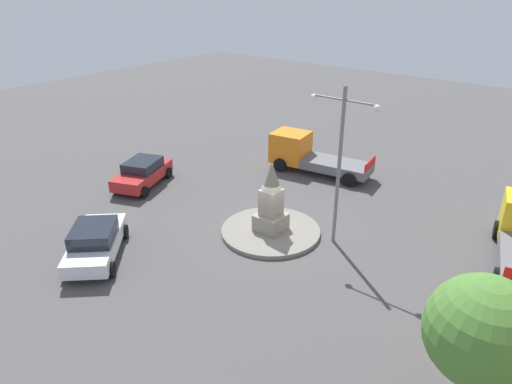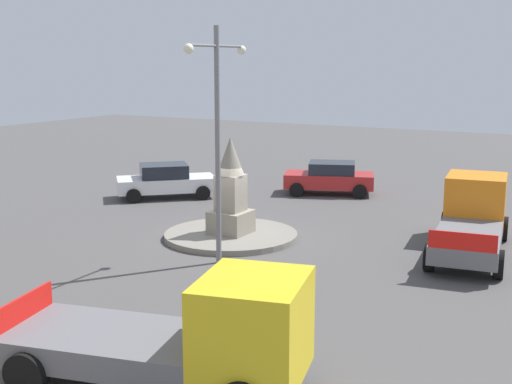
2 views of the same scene
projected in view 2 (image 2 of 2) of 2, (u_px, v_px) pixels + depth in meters
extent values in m
plane|color=#4F4C4C|center=(231.00, 238.00, 23.55)|extent=(80.00, 80.00, 0.00)
cylinder|color=gray|center=(231.00, 235.00, 23.53)|extent=(4.63, 4.63, 0.20)
cube|color=gray|center=(231.00, 222.00, 23.44)|extent=(1.26, 1.26, 0.78)
cube|color=gray|center=(231.00, 193.00, 23.24)|extent=(0.85, 0.85, 1.26)
cone|color=gray|center=(230.00, 156.00, 22.99)|extent=(0.94, 0.94, 1.30)
cylinder|color=slate|center=(218.00, 148.00, 20.02)|extent=(0.16, 0.16, 7.07)
cylinder|color=slate|center=(203.00, 45.00, 18.85)|extent=(1.41, 0.08, 0.08)
cylinder|color=slate|center=(229.00, 46.00, 20.05)|extent=(1.41, 0.08, 0.08)
sphere|color=#F2EACC|center=(189.00, 49.00, 18.27)|extent=(0.28, 0.28, 0.28)
sphere|color=#F2EACC|center=(241.00, 50.00, 20.68)|extent=(0.28, 0.28, 0.28)
cube|color=silver|center=(166.00, 184.00, 30.39)|extent=(4.28, 4.41, 0.61)
cube|color=#1E232D|center=(164.00, 171.00, 30.25)|extent=(2.62, 2.64, 0.60)
cylinder|color=black|center=(134.00, 196.00, 29.23)|extent=(0.60, 0.62, 0.64)
cylinder|color=black|center=(131.00, 188.00, 30.97)|extent=(0.60, 0.62, 0.64)
cylinder|color=black|center=(203.00, 193.00, 29.92)|extent=(0.60, 0.62, 0.64)
cylinder|color=black|center=(197.00, 186.00, 31.66)|extent=(0.60, 0.62, 0.64)
cube|color=#B22323|center=(329.00, 180.00, 31.21)|extent=(3.11, 4.41, 0.65)
cube|color=#1E232D|center=(332.00, 168.00, 31.08)|extent=(2.26, 2.51, 0.52)
cylinder|color=black|center=(297.00, 190.00, 30.61)|extent=(0.44, 0.68, 0.64)
cylinder|color=black|center=(300.00, 183.00, 32.33)|extent=(0.44, 0.68, 0.64)
cylinder|color=black|center=(360.00, 192.00, 30.21)|extent=(0.44, 0.68, 0.64)
cylinder|color=black|center=(360.00, 184.00, 31.93)|extent=(0.44, 0.68, 0.64)
cube|color=orange|center=(476.00, 201.00, 23.16)|extent=(2.34, 2.19, 1.83)
cube|color=slate|center=(467.00, 242.00, 20.48)|extent=(4.28, 2.46, 0.53)
cube|color=red|center=(463.00, 241.00, 18.55)|extent=(0.31, 1.83, 0.50)
cylinder|color=black|center=(446.00, 224.00, 23.85)|extent=(0.87, 0.39, 0.84)
cylinder|color=black|center=(503.00, 229.00, 23.17)|extent=(0.87, 0.39, 0.84)
cylinder|color=black|center=(429.00, 257.00, 19.81)|extent=(0.87, 0.39, 0.84)
cylinder|color=black|center=(499.00, 264.00, 19.12)|extent=(0.87, 0.39, 0.84)
cube|color=yellow|center=(253.00, 328.00, 12.20)|extent=(2.51, 2.30, 1.86)
cube|color=slate|center=(110.00, 344.00, 13.10)|extent=(2.99, 4.31, 0.53)
cube|color=red|center=(22.00, 309.00, 13.53)|extent=(2.01, 0.54, 0.50)
cylinder|color=black|center=(274.00, 352.00, 13.36)|extent=(0.47, 0.88, 0.84)
cylinder|color=black|center=(86.00, 330.00, 14.48)|extent=(0.47, 0.88, 0.84)
cylinder|color=black|center=(26.00, 374.00, 12.46)|extent=(0.47, 0.88, 0.84)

